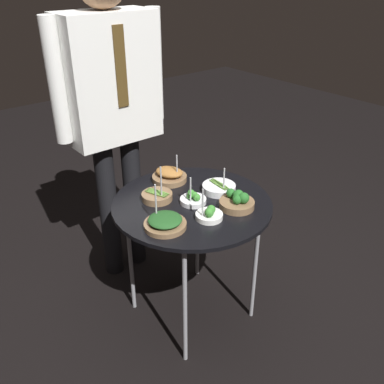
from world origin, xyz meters
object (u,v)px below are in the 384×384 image
(bowl_roast_front_left, at_px, (169,175))
(bowl_asparagus_far_rim, at_px, (219,188))
(bowl_asparagus_back_right, at_px, (157,196))
(bowl_broccoli_center, at_px, (194,199))
(bowl_broccoli_mid_left, at_px, (237,201))
(bowl_spinach_near_rim, at_px, (165,222))
(waiter_figure, at_px, (111,94))
(serving_cart, at_px, (192,210))
(bowl_broccoli_front_center, at_px, (209,214))

(bowl_roast_front_left, relative_size, bowl_asparagus_far_rim, 1.08)
(bowl_asparagus_back_right, distance_m, bowl_asparagus_far_rim, 0.29)
(bowl_broccoli_center, relative_size, bowl_broccoli_mid_left, 0.90)
(bowl_asparagus_far_rim, bearing_deg, bowl_spinach_near_rim, -166.36)
(bowl_broccoli_center, xyz_separation_m, bowl_asparagus_far_rim, (0.16, 0.01, -0.00))
(bowl_broccoli_mid_left, distance_m, waiter_figure, 0.80)
(serving_cart, xyz_separation_m, bowl_asparagus_far_rim, (0.16, 0.00, 0.06))
(bowl_spinach_near_rim, distance_m, waiter_figure, 0.74)
(bowl_roast_front_left, xyz_separation_m, bowl_asparagus_far_rim, (0.11, -0.23, -0.01))
(bowl_broccoli_center, relative_size, bowl_asparagus_far_rim, 0.89)
(bowl_roast_front_left, xyz_separation_m, bowl_broccoli_mid_left, (0.07, -0.39, 0.00))
(serving_cart, relative_size, bowl_spinach_near_rim, 4.00)
(bowl_broccoli_mid_left, relative_size, waiter_figure, 0.09)
(bowl_asparagus_back_right, xyz_separation_m, waiter_figure, (0.05, 0.43, 0.36))
(bowl_broccoli_mid_left, bearing_deg, bowl_asparagus_far_rim, 76.30)
(waiter_figure, bearing_deg, bowl_broccoli_mid_left, -75.80)
(bowl_broccoli_mid_left, bearing_deg, bowl_spinach_near_rim, 167.96)
(serving_cart, distance_m, bowl_broccoli_center, 0.06)
(bowl_asparagus_back_right, height_order, waiter_figure, waiter_figure)
(bowl_asparagus_far_rim, bearing_deg, bowl_broccoli_center, -176.33)
(bowl_broccoli_center, height_order, bowl_broccoli_mid_left, bowl_broccoli_center)
(bowl_asparagus_back_right, bearing_deg, bowl_broccoli_mid_left, -50.33)
(bowl_broccoli_front_center, bearing_deg, bowl_asparagus_far_rim, 38.58)
(bowl_roast_front_left, distance_m, bowl_broccoli_front_center, 0.39)
(bowl_roast_front_left, distance_m, bowl_spinach_near_rim, 0.41)
(bowl_broccoli_front_center, xyz_separation_m, bowl_asparagus_far_rim, (0.19, 0.15, -0.00))
(serving_cart, distance_m, bowl_roast_front_left, 0.24)
(bowl_roast_front_left, bearing_deg, bowl_asparagus_far_rim, -63.25)
(bowl_asparagus_back_right, distance_m, bowl_broccoli_mid_left, 0.36)
(waiter_figure, bearing_deg, bowl_broccoli_front_center, -88.01)
(bowl_asparagus_back_right, relative_size, waiter_figure, 0.11)
(bowl_spinach_near_rim, bearing_deg, serving_cart, 22.69)
(bowl_asparagus_far_rim, xyz_separation_m, waiter_figure, (-0.22, 0.54, 0.36))
(bowl_roast_front_left, relative_size, bowl_broccoli_mid_left, 1.10)
(bowl_asparagus_back_right, distance_m, bowl_roast_front_left, 0.19)
(serving_cart, bearing_deg, bowl_broccoli_front_center, -102.12)
(bowl_asparagus_back_right, xyz_separation_m, bowl_broccoli_front_center, (0.07, -0.27, 0.00))
(serving_cart, bearing_deg, bowl_roast_front_left, 78.52)
(bowl_asparagus_back_right, xyz_separation_m, bowl_broccoli_mid_left, (0.23, -0.27, 0.01))
(bowl_asparagus_far_rim, relative_size, waiter_figure, 0.10)
(serving_cart, xyz_separation_m, bowl_broccoli_front_center, (-0.03, -0.15, 0.06))
(bowl_broccoli_center, bearing_deg, waiter_figure, 96.14)
(bowl_asparagus_far_rim, distance_m, bowl_broccoli_mid_left, 0.17)
(bowl_broccoli_front_center, bearing_deg, bowl_roast_front_left, 78.26)
(bowl_asparagus_back_right, bearing_deg, bowl_broccoli_front_center, -74.58)
(serving_cart, bearing_deg, bowl_asparagus_back_right, 132.72)
(bowl_asparagus_far_rim, relative_size, bowl_spinach_near_rim, 0.87)
(bowl_roast_front_left, height_order, bowl_asparagus_far_rim, bowl_roast_front_left)
(bowl_broccoli_front_center, bearing_deg, bowl_asparagus_back_right, 105.42)
(serving_cart, distance_m, waiter_figure, 0.69)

